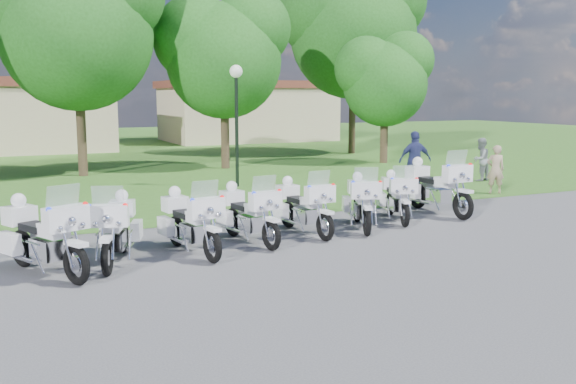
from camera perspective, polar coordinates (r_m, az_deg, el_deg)
name	(u,v)px	position (r m, az deg, el deg)	size (l,w,h in m)	color
ground	(287,246)	(13.68, -0.12, -4.78)	(100.00, 100.00, 0.00)	#4D4D52
grass_lawn	(92,149)	(39.58, -16.99, 3.68)	(100.00, 48.00, 0.01)	#3A6921
motorcycle_0	(42,235)	(12.21, -20.99, -3.61)	(1.48, 2.34, 1.69)	black
motorcycle_1	(116,228)	(12.67, -15.02, -3.10)	(1.28, 2.25, 1.58)	black
motorcycle_2	(190,221)	(13.09, -8.70, -2.56)	(0.97, 2.32, 1.56)	black
motorcycle_3	(248,213)	(13.93, -3.60, -1.86)	(0.96, 2.28, 1.53)	black
motorcycle_4	(303,206)	(14.79, 1.32, -1.23)	(0.85, 2.28, 1.53)	black
motorcycle_5	(361,201)	(15.50, 6.53, -0.80)	(1.33, 2.16, 1.55)	black
motorcycle_6	(397,196)	(16.58, 9.62, -0.35)	(1.23, 2.10, 1.48)	black
motorcycle_7	(436,186)	(17.76, 13.01, 0.54)	(0.87, 2.64, 1.77)	black
lamp_post	(236,95)	(22.21, -4.62, 8.56)	(0.44, 0.44, 4.18)	black
tree_1	(74,20)	(26.58, -18.45, 14.28)	(6.78, 5.79, 9.04)	#38281C
tree_2	(223,50)	(27.97, -5.84, 12.47)	(5.74, 4.90, 7.65)	#38281C
tree_3	(384,76)	(30.33, 8.56, 10.14)	(4.56, 3.89, 6.08)	#38281C
tree_4	(352,23)	(35.26, 5.72, 14.73)	(7.86, 6.71, 10.48)	#38281C
building_east	(247,111)	(45.23, -3.67, 7.23)	(11.44, 7.28, 4.10)	#C0AB8A
bystander_a	(495,170)	(21.73, 17.96, 1.91)	(0.57, 0.38, 1.57)	tan
bystander_b	(480,160)	(24.73, 16.74, 2.76)	(0.77, 0.60, 1.59)	gray
bystander_c	(415,161)	(22.01, 11.22, 2.76)	(1.15, 0.48, 1.96)	navy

